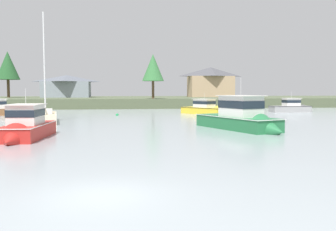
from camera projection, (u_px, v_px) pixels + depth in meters
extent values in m
plane|color=#939EA3|center=(103.00, 195.00, 12.43)|extent=(451.02, 451.02, 0.00)
cube|color=#4C563D|center=(112.00, 101.00, 91.37)|extent=(202.96, 41.46, 2.01)
cube|color=#236B3D|center=(236.00, 126.00, 34.22)|extent=(5.85, 9.83, 1.85)
cone|color=#236B3D|center=(271.00, 131.00, 30.07)|extent=(3.41, 3.35, 2.71)
cube|color=silver|center=(236.00, 117.00, 34.16)|extent=(6.03, 10.05, 0.05)
cube|color=silver|center=(241.00, 106.00, 33.55)|extent=(3.46, 4.24, 1.92)
cube|color=#19232D|center=(241.00, 104.00, 33.54)|extent=(3.52, 4.32, 0.69)
cube|color=beige|center=(241.00, 96.00, 33.48)|extent=(3.96, 4.78, 0.06)
cylinder|color=silver|center=(241.00, 86.00, 33.43)|extent=(0.03, 0.03, 1.64)
cube|color=brown|center=(0.00, 114.00, 53.38)|extent=(7.16, 4.57, 1.61)
cube|color=silver|center=(0.00, 108.00, 53.33)|extent=(7.32, 4.71, 0.05)
cube|color=gold|center=(204.00, 113.00, 56.38)|extent=(6.30, 7.88, 1.61)
cone|color=gold|center=(223.00, 114.00, 53.48)|extent=(3.10, 3.06, 2.30)
cube|color=black|center=(204.00, 108.00, 56.33)|extent=(6.47, 8.06, 0.05)
cube|color=silver|center=(204.00, 103.00, 56.22)|extent=(3.27, 3.53, 1.26)
cube|color=#19232D|center=(204.00, 103.00, 56.21)|extent=(3.34, 3.60, 0.45)
cube|color=beige|center=(204.00, 99.00, 56.17)|extent=(3.73, 4.00, 0.06)
cylinder|color=silver|center=(204.00, 96.00, 56.14)|extent=(0.03, 0.03, 0.93)
cube|color=beige|center=(45.00, 121.00, 41.46)|extent=(3.76, 9.19, 1.67)
cube|color=#CCB78E|center=(45.00, 114.00, 41.40)|extent=(3.39, 8.62, 0.04)
cube|color=silver|center=(45.00, 111.00, 40.95)|extent=(1.84, 2.18, 0.54)
cylinder|color=silver|center=(44.00, 63.00, 41.69)|extent=(0.18, 0.18, 11.58)
cylinder|color=silver|center=(45.00, 108.00, 40.33)|extent=(0.68, 3.55, 0.14)
cylinder|color=silver|center=(45.00, 108.00, 40.33)|extent=(0.62, 3.20, 0.14)
cylinder|color=#999999|center=(45.00, 64.00, 43.39)|extent=(0.55, 3.55, 11.53)
cube|color=gray|center=(290.00, 111.00, 61.51)|extent=(6.77, 2.60, 1.64)
cone|color=gray|center=(308.00, 110.00, 62.11)|extent=(1.94, 2.20, 2.14)
cube|color=black|center=(290.00, 106.00, 61.46)|extent=(6.90, 2.70, 0.05)
cube|color=silver|center=(291.00, 102.00, 61.45)|extent=(2.55, 1.98, 1.26)
cube|color=#19232D|center=(291.00, 101.00, 61.44)|extent=(2.60, 2.02, 0.46)
cube|color=beige|center=(291.00, 98.00, 61.41)|extent=(2.86, 2.30, 0.06)
cylinder|color=silver|center=(291.00, 95.00, 61.37)|extent=(0.03, 0.03, 1.15)
cube|color=#B2231E|center=(28.00, 135.00, 27.66)|extent=(3.11, 7.18, 1.65)
cone|color=#B2231E|center=(11.00, 141.00, 24.18)|extent=(2.43, 2.15, 2.26)
cube|color=silver|center=(28.00, 124.00, 27.60)|extent=(3.23, 7.33, 0.05)
cube|color=silver|center=(26.00, 115.00, 27.18)|extent=(2.25, 2.99, 1.48)
cube|color=#19232D|center=(26.00, 113.00, 27.17)|extent=(2.30, 3.05, 0.53)
cube|color=beige|center=(26.00, 104.00, 27.13)|extent=(2.60, 3.35, 0.06)
cylinder|color=silver|center=(26.00, 96.00, 27.09)|extent=(0.03, 0.03, 1.16)
sphere|color=#1E8C47|center=(117.00, 115.00, 53.02)|extent=(0.44, 0.44, 0.44)
torus|color=#333338|center=(117.00, 113.00, 53.00)|extent=(0.12, 0.12, 0.02)
cylinder|color=brown|center=(153.00, 84.00, 74.43)|extent=(0.52, 0.52, 5.97)
cone|color=#336B38|center=(153.00, 68.00, 74.20)|extent=(4.48, 4.48, 5.48)
cylinder|color=brown|center=(8.00, 83.00, 86.87)|extent=(0.65, 0.65, 7.11)
cone|color=#235128|center=(8.00, 65.00, 86.59)|extent=(5.51, 5.51, 6.73)
cube|color=gray|center=(67.00, 90.00, 90.69)|extent=(11.31, 9.46, 3.88)
pyramid|color=#565B66|center=(67.00, 78.00, 90.50)|extent=(12.21, 10.22, 1.64)
cube|color=tan|center=(210.00, 87.00, 95.75)|extent=(11.34, 6.50, 5.43)
pyramid|color=#47474C|center=(211.00, 72.00, 95.49)|extent=(12.25, 7.02, 2.38)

